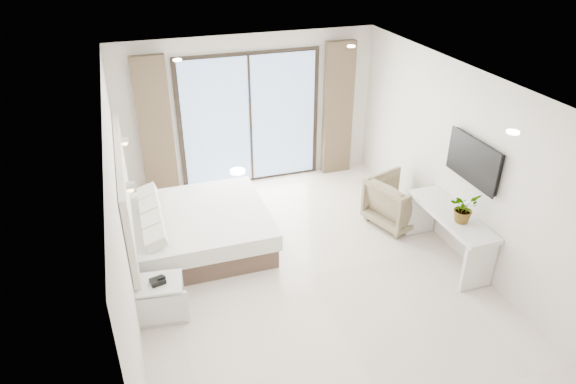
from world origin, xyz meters
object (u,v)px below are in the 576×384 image
Objects in this scene: console_desk at (450,226)px; armchair at (399,200)px; bed at (198,229)px; nightstand at (161,299)px.

console_desk is 1.85× the size of armchair.
bed is 2.34× the size of armchair.
nightstand is 0.72× the size of armchair.
console_desk reaches higher than bed.
nightstand is at bearing 86.90° from armchair.
bed reaches higher than nightstand.
bed is 3.18m from armchair.
armchair is at bearing -6.32° from bed.
armchair is (3.16, -0.35, 0.13)m from bed.
nightstand is 0.39× the size of console_desk.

